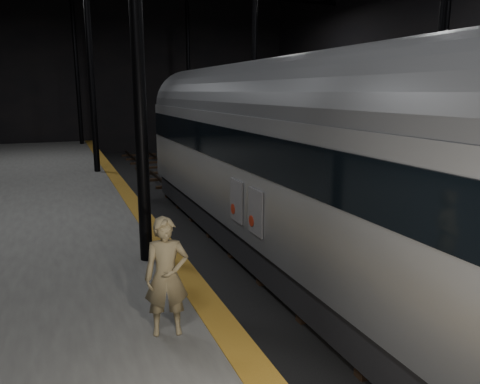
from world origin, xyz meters
TOP-DOWN VIEW (x-y plane):
  - ground at (0.00, 0.00)m, footprint 44.00×44.00m
  - platform_right at (7.50, 0.00)m, footprint 9.00×43.80m
  - tactile_strip at (-3.25, 0.00)m, footprint 0.50×43.80m
  - track at (0.00, 0.00)m, footprint 2.40×43.00m
  - train at (-0.00, -3.43)m, footprint 2.93×19.58m
  - woman at (-4.07, -7.24)m, footprint 0.71×0.54m

SIDE VIEW (x-z plane):
  - ground at x=0.00m, z-range 0.00..0.00m
  - track at x=0.00m, z-range -0.05..0.19m
  - platform_right at x=7.50m, z-range 0.00..1.00m
  - tactile_strip at x=-3.25m, z-range 1.00..1.01m
  - woman at x=-4.07m, z-range 1.00..2.77m
  - train at x=0.00m, z-range 0.30..5.54m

